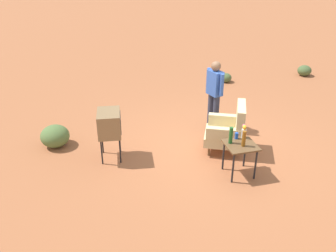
{
  "coord_description": "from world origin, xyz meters",
  "views": [
    {
      "loc": [
        6.35,
        -2.61,
        3.92
      ],
      "look_at": [
        0.12,
        -1.0,
        0.65
      ],
      "focal_mm": 38.25,
      "sensor_mm": 36.0,
      "label": 1
    }
  ],
  "objects_px": {
    "tv_on_stand": "(109,124)",
    "bottle_wine_green": "(231,135)",
    "flower_vase": "(244,131)",
    "armchair": "(229,130)",
    "soda_can_blue": "(237,136)",
    "person_standing": "(214,91)",
    "side_table": "(240,149)",
    "bottle_tall_amber": "(244,139)"
  },
  "relations": [
    {
      "from": "tv_on_stand",
      "to": "flower_vase",
      "type": "distance_m",
      "value": 2.61
    },
    {
      "from": "tv_on_stand",
      "to": "soda_can_blue",
      "type": "relative_size",
      "value": 8.44
    },
    {
      "from": "armchair",
      "to": "flower_vase",
      "type": "height_order",
      "value": "armchair"
    },
    {
      "from": "person_standing",
      "to": "flower_vase",
      "type": "distance_m",
      "value": 1.71
    },
    {
      "from": "tv_on_stand",
      "to": "bottle_tall_amber",
      "type": "height_order",
      "value": "tv_on_stand"
    },
    {
      "from": "armchair",
      "to": "flower_vase",
      "type": "bearing_deg",
      "value": 1.1
    },
    {
      "from": "side_table",
      "to": "flower_vase",
      "type": "relative_size",
      "value": 2.44
    },
    {
      "from": "armchair",
      "to": "soda_can_blue",
      "type": "xyz_separation_m",
      "value": [
        0.64,
        -0.13,
        0.21
      ]
    },
    {
      "from": "bottle_wine_green",
      "to": "flower_vase",
      "type": "relative_size",
      "value": 1.21
    },
    {
      "from": "person_standing",
      "to": "flower_vase",
      "type": "xyz_separation_m",
      "value": [
        1.7,
        -0.06,
        -0.14
      ]
    },
    {
      "from": "bottle_wine_green",
      "to": "side_table",
      "type": "bearing_deg",
      "value": 59.66
    },
    {
      "from": "armchair",
      "to": "soda_can_blue",
      "type": "height_order",
      "value": "armchair"
    },
    {
      "from": "person_standing",
      "to": "bottle_tall_amber",
      "type": "bearing_deg",
      "value": -5.63
    },
    {
      "from": "soda_can_blue",
      "to": "person_standing",
      "type": "bearing_deg",
      "value": 173.27
    },
    {
      "from": "soda_can_blue",
      "to": "bottle_wine_green",
      "type": "relative_size",
      "value": 0.38
    },
    {
      "from": "armchair",
      "to": "tv_on_stand",
      "type": "bearing_deg",
      "value": -97.72
    },
    {
      "from": "armchair",
      "to": "bottle_tall_amber",
      "type": "relative_size",
      "value": 3.53
    },
    {
      "from": "tv_on_stand",
      "to": "bottle_wine_green",
      "type": "xyz_separation_m",
      "value": [
        1.1,
        2.1,
        0.03
      ]
    },
    {
      "from": "side_table",
      "to": "soda_can_blue",
      "type": "relative_size",
      "value": 5.31
    },
    {
      "from": "side_table",
      "to": "bottle_wine_green",
      "type": "relative_size",
      "value": 2.02
    },
    {
      "from": "tv_on_stand",
      "to": "flower_vase",
      "type": "xyz_separation_m",
      "value": [
        0.97,
        2.42,
        0.01
      ]
    },
    {
      "from": "armchair",
      "to": "flower_vase",
      "type": "relative_size",
      "value": 4.0
    },
    {
      "from": "armchair",
      "to": "soda_can_blue",
      "type": "relative_size",
      "value": 8.69
    },
    {
      "from": "side_table",
      "to": "person_standing",
      "type": "distance_m",
      "value": 1.98
    },
    {
      "from": "person_standing",
      "to": "tv_on_stand",
      "type": "bearing_deg",
      "value": -73.46
    },
    {
      "from": "soda_can_blue",
      "to": "armchair",
      "type": "bearing_deg",
      "value": 168.45
    },
    {
      "from": "tv_on_stand",
      "to": "bottle_wine_green",
      "type": "height_order",
      "value": "tv_on_stand"
    },
    {
      "from": "tv_on_stand",
      "to": "flower_vase",
      "type": "relative_size",
      "value": 3.89
    },
    {
      "from": "bottle_wine_green",
      "to": "flower_vase",
      "type": "height_order",
      "value": "bottle_wine_green"
    },
    {
      "from": "tv_on_stand",
      "to": "person_standing",
      "type": "xyz_separation_m",
      "value": [
        -0.74,
        2.48,
        0.16
      ]
    },
    {
      "from": "side_table",
      "to": "flower_vase",
      "type": "bearing_deg",
      "value": 145.63
    },
    {
      "from": "armchair",
      "to": "bottle_wine_green",
      "type": "height_order",
      "value": "armchair"
    },
    {
      "from": "soda_can_blue",
      "to": "flower_vase",
      "type": "bearing_deg",
      "value": 89.74
    },
    {
      "from": "person_standing",
      "to": "flower_vase",
      "type": "relative_size",
      "value": 6.19
    },
    {
      "from": "soda_can_blue",
      "to": "bottle_wine_green",
      "type": "height_order",
      "value": "bottle_wine_green"
    },
    {
      "from": "tv_on_stand",
      "to": "bottle_tall_amber",
      "type": "relative_size",
      "value": 3.43
    },
    {
      "from": "person_standing",
      "to": "side_table",
      "type": "bearing_deg",
      "value": -6.26
    },
    {
      "from": "flower_vase",
      "to": "bottle_wine_green",
      "type": "bearing_deg",
      "value": -68.47
    },
    {
      "from": "armchair",
      "to": "tv_on_stand",
      "type": "xyz_separation_m",
      "value": [
        -0.33,
        -2.41,
        0.28
      ]
    },
    {
      "from": "side_table",
      "to": "person_standing",
      "type": "bearing_deg",
      "value": 173.74
    },
    {
      "from": "person_standing",
      "to": "bottle_wine_green",
      "type": "xyz_separation_m",
      "value": [
        1.83,
        -0.38,
        -0.13
      ]
    },
    {
      "from": "armchair",
      "to": "tv_on_stand",
      "type": "distance_m",
      "value": 2.45
    }
  ]
}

